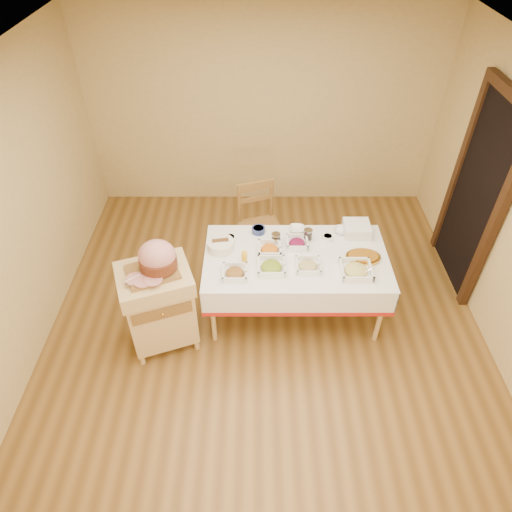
{
  "coord_description": "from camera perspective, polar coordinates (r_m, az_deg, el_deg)",
  "views": [
    {
      "loc": [
        -0.1,
        -3.09,
        3.72
      ],
      "look_at": [
        -0.1,
        0.2,
        0.85
      ],
      "focal_mm": 32.0,
      "sensor_mm": 36.0,
      "label": 1
    }
  ],
  "objects": [
    {
      "name": "bowl_white_imported",
      "position": [
        4.83,
        5.14,
        3.38
      ],
      "size": [
        0.17,
        0.17,
        0.04
      ],
      "primitive_type": "imported",
      "rotation": [
        0.0,
        0.0,
        -0.09
      ],
      "color": "white",
      "rests_on": "dining_table"
    },
    {
      "name": "room_shell",
      "position": [
        3.93,
        1.43,
        3.0
      ],
      "size": [
        5.0,
        5.0,
        5.0
      ],
      "color": "brown",
      "rests_on": "ground"
    },
    {
      "name": "dining_table",
      "position": [
        4.63,
        4.93,
        -1.55
      ],
      "size": [
        1.82,
        1.02,
        0.76
      ],
      "color": "#DBB978",
      "rests_on": "ground"
    },
    {
      "name": "serving_dish_c",
      "position": [
        4.38,
        6.53,
        -1.22
      ],
      "size": [
        0.23,
        0.23,
        0.09
      ],
      "color": "white",
      "rests_on": "dining_table"
    },
    {
      "name": "preserve_jar_right",
      "position": [
        4.71,
        6.5,
        2.64
      ],
      "size": [
        0.09,
        0.09,
        0.12
      ],
      "color": "silver",
      "rests_on": "dining_table"
    },
    {
      "name": "small_bowl_left",
      "position": [
        4.68,
        -3.29,
        2.21
      ],
      "size": [
        0.12,
        0.12,
        0.06
      ],
      "color": "white",
      "rests_on": "dining_table"
    },
    {
      "name": "ham_on_board",
      "position": [
        4.11,
        -12.32,
        -0.39
      ],
      "size": [
        0.47,
        0.45,
        0.31
      ],
      "color": "brown",
      "rests_on": "butcher_cart"
    },
    {
      "name": "small_bowl_mid",
      "position": [
        4.78,
        0.31,
        3.31
      ],
      "size": [
        0.14,
        0.14,
        0.06
      ],
      "color": "navy",
      "rests_on": "dining_table"
    },
    {
      "name": "plate_stack",
      "position": [
        4.87,
        12.47,
        3.34
      ],
      "size": [
        0.27,
        0.27,
        0.11
      ],
      "color": "white",
      "rests_on": "dining_table"
    },
    {
      "name": "brass_platter",
      "position": [
        4.59,
        13.24,
        -0.11
      ],
      "size": [
        0.34,
        0.25,
        0.05
      ],
      "color": "gold",
      "rests_on": "dining_table"
    },
    {
      "name": "preserve_jar_left",
      "position": [
        4.63,
        2.49,
        2.14
      ],
      "size": [
        0.09,
        0.09,
        0.12
      ],
      "color": "silver",
      "rests_on": "dining_table"
    },
    {
      "name": "serving_dish_e",
      "position": [
        4.54,
        1.73,
        0.87
      ],
      "size": [
        0.24,
        0.23,
        0.11
      ],
      "color": "white",
      "rests_on": "dining_table"
    },
    {
      "name": "serving_dish_b",
      "position": [
        4.34,
        1.94,
        -1.34
      ],
      "size": [
        0.26,
        0.26,
        0.11
      ],
      "color": "white",
      "rests_on": "dining_table"
    },
    {
      "name": "doorway",
      "position": [
        5.3,
        25.97,
        7.13
      ],
      "size": [
        0.09,
        1.1,
        2.2
      ],
      "color": "black",
      "rests_on": "ground"
    },
    {
      "name": "mustard_bottle",
      "position": [
        4.37,
        -1.46,
        -0.23
      ],
      "size": [
        0.06,
        0.06,
        0.18
      ],
      "color": "yellow",
      "rests_on": "dining_table"
    },
    {
      "name": "bread_basket",
      "position": [
        4.57,
        -4.44,
        1.38
      ],
      "size": [
        0.27,
        0.27,
        0.12
      ],
      "color": "white",
      "rests_on": "dining_table"
    },
    {
      "name": "small_bowl_right",
      "position": [
        4.74,
        8.95,
        2.3
      ],
      "size": [
        0.11,
        0.11,
        0.05
      ],
      "color": "white",
      "rests_on": "dining_table"
    },
    {
      "name": "serving_dish_f",
      "position": [
        4.63,
        5.16,
        1.66
      ],
      "size": [
        0.23,
        0.22,
        0.1
      ],
      "color": "white",
      "rests_on": "dining_table"
    },
    {
      "name": "serving_dish_a",
      "position": [
        4.28,
        -2.66,
        -2.11
      ],
      "size": [
        0.24,
        0.23,
        0.1
      ],
      "color": "white",
      "rests_on": "dining_table"
    },
    {
      "name": "serving_dish_d",
      "position": [
        4.4,
        12.41,
        -1.73
      ],
      "size": [
        0.29,
        0.29,
        0.11
      ],
      "color": "white",
      "rests_on": "dining_table"
    },
    {
      "name": "butcher_cart",
      "position": [
        4.46,
        -12.03,
        -5.84
      ],
      "size": [
        0.8,
        0.73,
        0.93
      ],
      "color": "#DBB978",
      "rests_on": "ground"
    },
    {
      "name": "bowl_small_imported",
      "position": [
        4.87,
        10.53,
        3.16
      ],
      "size": [
        0.19,
        0.19,
        0.05
      ],
      "primitive_type": "imported",
      "rotation": [
        0.0,
        0.0,
        -0.32
      ],
      "color": "white",
      "rests_on": "dining_table"
    },
    {
      "name": "dining_chair",
      "position": [
        5.29,
        0.45,
        3.86
      ],
      "size": [
        0.57,
        0.56,
        1.02
      ],
      "color": "brown",
      "rests_on": "ground"
    }
  ]
}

